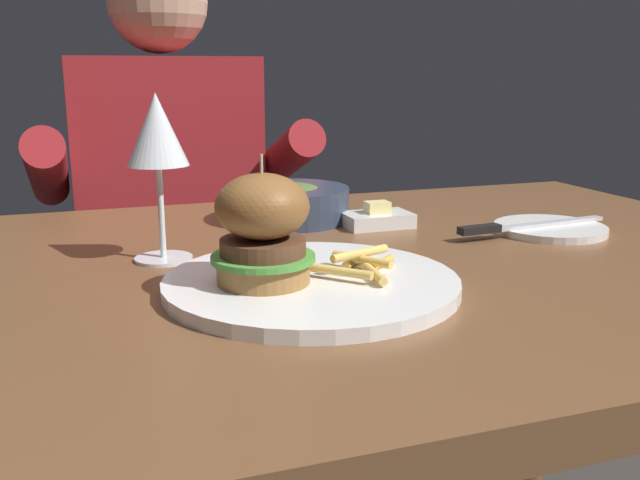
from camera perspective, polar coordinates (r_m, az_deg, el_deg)
The scene contains 10 objects.
dining_table at distance 0.85m, azimuth -1.39°, elevation -7.67°, with size 1.32×0.82×0.74m.
main_plate at distance 0.72m, azimuth -0.70°, elevation -3.52°, with size 0.30×0.30×0.01m, color white.
burger_sandwich at distance 0.69m, azimuth -4.61°, elevation 0.90°, with size 0.10×0.10×0.13m.
fries_pile at distance 0.73m, azimuth 3.37°, elevation -1.85°, with size 0.10×0.12×0.02m.
wine_glass at distance 0.83m, azimuth -12.90°, elevation 8.10°, with size 0.07×0.07×0.19m.
bread_plate at distance 1.02m, azimuth 17.92°, elevation 0.87°, with size 0.15×0.15×0.01m, color white.
table_knife at distance 0.99m, azimuth 15.73°, elevation 1.10°, with size 0.24×0.04×0.01m.
butter_dish at distance 1.01m, azimuth 4.58°, elevation 1.73°, with size 0.09×0.06×0.04m.
soup_bowl at distance 1.05m, azimuth -2.47°, elevation 3.02°, with size 0.18×0.18×0.06m.
diner_person at distance 1.50m, azimuth -11.83°, elevation -1.92°, with size 0.51×0.36×1.18m.
Camera 1 is at (-0.25, -0.75, 0.96)m, focal length 40.00 mm.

